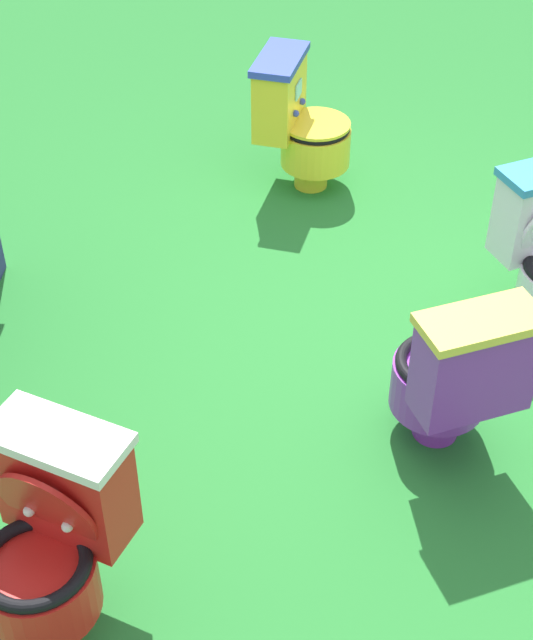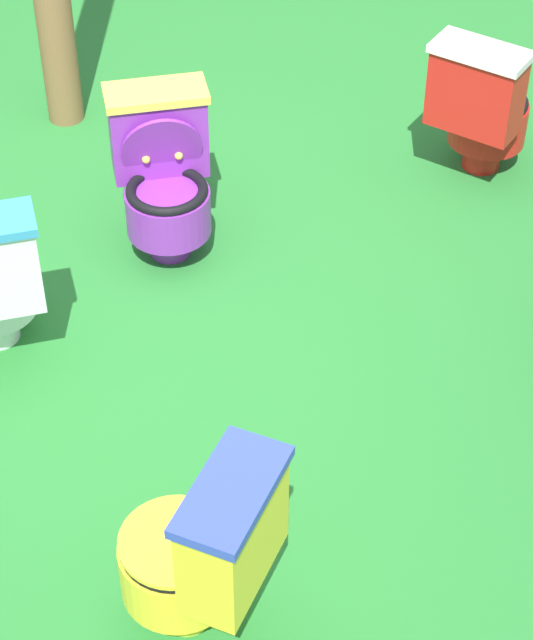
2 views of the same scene
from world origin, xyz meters
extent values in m
plane|color=#26752D|center=(0.00, 0.00, 0.00)|extent=(14.00, 14.00, 0.00)
cylinder|color=yellow|center=(1.40, 0.45, 0.07)|extent=(0.20, 0.20, 0.14)
cylinder|color=yellow|center=(1.40, 0.43, 0.24)|extent=(0.42, 0.42, 0.20)
torus|color=black|center=(1.40, 0.43, 0.35)|extent=(0.40, 0.40, 0.04)
cylinder|color=#3347B2|center=(1.40, 0.43, 0.30)|extent=(0.27, 0.27, 0.01)
cube|color=yellow|center=(1.43, 0.63, 0.51)|extent=(0.43, 0.25, 0.37)
cube|color=#3347B2|center=(1.43, 0.63, 0.71)|extent=(0.46, 0.28, 0.04)
cube|color=#8CE0E5|center=(1.41, 0.53, 0.56)|extent=(0.11, 0.02, 0.08)
cylinder|color=yellow|center=(1.40, 0.43, 0.37)|extent=(0.41, 0.41, 0.02)
sphere|color=#3347B2|center=(1.48, 0.51, 0.46)|extent=(0.04, 0.04, 0.04)
sphere|color=#3347B2|center=(1.34, 0.54, 0.46)|extent=(0.04, 0.04, 0.04)
cylinder|color=purple|center=(-0.40, -0.19, 0.07)|extent=(0.24, 0.24, 0.14)
cylinder|color=purple|center=(-0.39, -0.18, 0.24)|extent=(0.50, 0.50, 0.20)
torus|color=black|center=(-0.39, -0.18, 0.35)|extent=(0.47, 0.47, 0.04)
cylinder|color=#EACC4C|center=(-0.39, -0.18, 0.30)|extent=(0.32, 0.32, 0.01)
cube|color=purple|center=(-0.57, -0.27, 0.51)|extent=(0.35, 0.45, 0.37)
cube|color=#EACC4C|center=(-0.57, -0.27, 0.71)|extent=(0.38, 0.48, 0.04)
cube|color=#8CE0E5|center=(-0.47, -0.22, 0.56)|extent=(0.06, 0.10, 0.08)
cylinder|color=purple|center=(-0.48, -0.23, 0.49)|extent=(0.24, 0.35, 0.35)
sphere|color=#EACC4C|center=(-0.50, -0.16, 0.46)|extent=(0.04, 0.04, 0.04)
sphere|color=#EACC4C|center=(-0.44, -0.29, 0.46)|extent=(0.04, 0.04, 0.04)
cylinder|color=red|center=(-1.43, 1.06, 0.07)|extent=(0.23, 0.23, 0.14)
cylinder|color=red|center=(-1.44, 1.07, 0.24)|extent=(0.47, 0.47, 0.20)
torus|color=black|center=(-1.44, 1.07, 0.35)|extent=(0.45, 0.45, 0.04)
cylinder|color=white|center=(-1.44, 1.07, 0.30)|extent=(0.30, 0.30, 0.01)
cube|color=red|center=(-1.25, 1.01, 0.51)|extent=(0.31, 0.45, 0.37)
cube|color=white|center=(-1.25, 1.01, 0.71)|extent=(0.34, 0.48, 0.04)
cube|color=#8CE0E5|center=(-1.35, 1.04, 0.56)|extent=(0.04, 0.11, 0.08)
cylinder|color=red|center=(-1.35, 1.04, 0.49)|extent=(0.20, 0.36, 0.35)
sphere|color=white|center=(-1.38, 0.97, 0.46)|extent=(0.04, 0.04, 0.04)
sphere|color=white|center=(-1.33, 1.11, 0.46)|extent=(0.04, 0.04, 0.04)
camera|label=1|loc=(-3.13, 0.16, 2.77)|focal=53.95mm
camera|label=2|loc=(3.60, 1.30, 3.41)|focal=68.51mm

